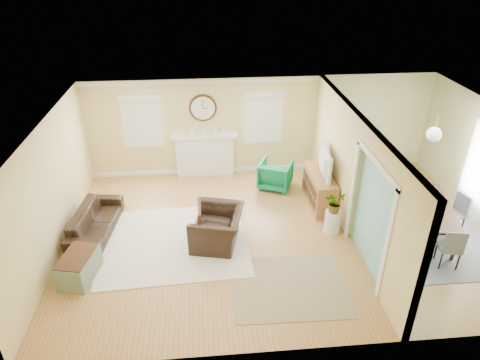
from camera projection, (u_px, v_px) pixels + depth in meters
The scene contains 27 objects.
floor at pixel (278, 234), 9.22m from camera, with size 9.00×9.00×0.00m, color #A97234.
wall_back at pixel (261, 126), 11.21m from camera, with size 9.00×0.02×2.60m, color #E8D186.
wall_front at pixel (318, 285), 5.98m from camera, with size 9.00×0.02×2.60m, color #E8D186.
wall_left at pixel (51, 191), 8.24m from camera, with size 0.02×6.00×2.60m, color #E8D186.
ceiling at pixel (284, 120), 7.96m from camera, with size 9.00×6.00×0.02m, color white.
partition at pixel (350, 169), 8.93m from camera, with size 0.17×6.00×2.60m.
fireplace at pixel (205, 154), 11.32m from camera, with size 1.70×0.30×1.17m.
wall_clock at pixel (203, 108), 10.79m from camera, with size 0.70×0.07×0.70m.
window_left at pixel (142, 117), 10.75m from camera, with size 1.05×0.13×1.42m.
window_right at pixel (264, 113), 10.99m from camera, with size 1.05×0.13×1.42m.
pendant at pixel (434, 134), 8.39m from camera, with size 0.30×0.30×0.55m.
rug_cream at pixel (175, 242), 8.96m from camera, with size 3.00×2.60×0.02m, color white.
rug_jute at pixel (289, 286), 7.80m from camera, with size 2.06×1.69×0.01m, color tan.
rug_grey at pixel (419, 232), 9.26m from camera, with size 2.56×3.21×0.01m, color slate.
sofa at pixel (95, 221), 9.15m from camera, with size 1.88×0.74×0.55m, color black.
eames_chair at pixel (217, 228), 8.78m from camera, with size 1.14×1.00×0.74m, color black.
green_chair at pixel (275, 175), 10.83m from camera, with size 0.76×0.79×0.72m, color #0C6F47.
trunk at pixel (79, 267), 7.90m from camera, with size 0.70×0.97×0.51m.
credenza at pixel (319, 189), 10.11m from camera, with size 0.49×1.44×0.80m.
tv at pixel (321, 162), 9.76m from camera, with size 1.10×0.14×0.63m, color black.
garden_stool at pixel (332, 221), 9.19m from camera, with size 0.34×0.34×0.50m, color white.
potted_plant at pixel (335, 202), 8.96m from camera, with size 0.42×0.36×0.46m, color #337F33.
dining_table at pixel (423, 219), 9.10m from camera, with size 1.97×1.10×0.69m, color #432915.
dining_chair_n at pixel (406, 184), 9.91m from camera, with size 0.56×0.56×1.01m.
dining_chair_s at pixel (450, 243), 8.09m from camera, with size 0.45×0.45×0.88m.
dining_chair_w at pixel (391, 210), 8.92m from camera, with size 0.58×0.58×1.04m.
dining_chair_e at pixel (455, 210), 9.10m from camera, with size 0.46×0.46×0.86m.
Camera 1 is at (-1.50, -7.40, 5.48)m, focal length 32.00 mm.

